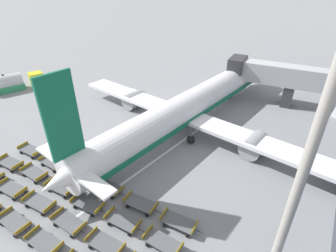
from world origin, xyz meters
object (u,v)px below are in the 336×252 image
Objects in this scene: baggage_dolly_row_mid_b_col_a at (10,163)px; baggage_dolly_row_far_col_e at (141,204)px; baggage_dolly_row_near_col_d at (44,242)px; baggage_dolly_row_mid_a_col_c at (39,203)px; baggage_dolly_row_near_col_c at (14,222)px; baggage_dolly_row_mid_b_col_c at (61,187)px; baggage_dolly_row_far_col_f at (179,222)px; airplane at (188,108)px; baggage_dolly_row_far_col_d at (108,187)px; baggage_dolly_row_far_col_b at (53,163)px; baggage_dolly_row_far_col_c at (78,174)px; baggage_dolly_row_mid_a_col_b at (12,189)px; baggage_dolly_row_mid_b_col_b at (34,173)px; baggage_dolly_row_mid_b_col_d at (88,204)px; baggage_dolly_row_mid_b_col_e at (123,221)px; baggage_dolly_row_mid_a_col_d at (69,223)px; fuel_tanker_primary at (11,83)px; baggage_dolly_row_mid_b_col_f at (163,243)px; baggage_dolly_row_far_col_a at (31,150)px; baggage_dolly_row_mid_a_col_e at (105,244)px.

baggage_dolly_row_mid_b_col_a is 1.00× the size of baggage_dolly_row_far_col_e.
baggage_dolly_row_near_col_d is 0.99× the size of baggage_dolly_row_mid_a_col_c.
baggage_dolly_row_near_col_c is at bearing -86.97° from baggage_dolly_row_mid_a_col_c.
baggage_dolly_row_mid_b_col_c is 12.51m from baggage_dolly_row_far_col_f.
baggage_dolly_row_near_col_d is (-0.20, -23.05, -2.46)m from airplane.
baggage_dolly_row_mid_b_col_a and baggage_dolly_row_mid_b_col_c have the same top height.
baggage_dolly_row_mid_b_col_a is at bearing -165.41° from baggage_dolly_row_far_col_d.
baggage_dolly_row_near_col_d is 10.67m from baggage_dolly_row_far_col_b.
airplane is 11.25× the size of baggage_dolly_row_far_col_f.
baggage_dolly_row_near_col_d is 0.99× the size of baggage_dolly_row_far_col_e.
baggage_dolly_row_near_col_d is 0.99× the size of baggage_dolly_row_far_col_c.
baggage_dolly_row_far_col_d is (-0.12, 7.34, 0.00)m from baggage_dolly_row_near_col_d.
airplane is 23.19m from baggage_dolly_row_near_col_d.
baggage_dolly_row_far_col_d is at bearing 34.10° from baggage_dolly_row_mid_a_col_b.
baggage_dolly_row_mid_a_col_c and baggage_dolly_row_mid_b_col_b have the same top height.
baggage_dolly_row_mid_b_col_e is at bearing 4.20° from baggage_dolly_row_mid_b_col_d.
baggage_dolly_row_mid_a_col_c is at bearing -88.44° from baggage_dolly_row_mid_b_col_c.
baggage_dolly_row_near_col_d and baggage_dolly_row_mid_a_col_c have the same top height.
baggage_dolly_row_near_col_d is 0.99× the size of baggage_dolly_row_mid_b_col_c.
baggage_dolly_row_mid_a_col_d is 4.85m from baggage_dolly_row_mid_b_col_c.
baggage_dolly_row_far_col_e is (12.33, 2.79, 0.00)m from baggage_dolly_row_mid_b_col_b.
baggage_dolly_row_mid_a_col_c is 4.12m from baggage_dolly_row_mid_a_col_d.
baggage_dolly_row_mid_a_col_c is at bearing -87.81° from baggage_dolly_row_far_col_c.
fuel_tanker_primary is 2.58× the size of baggage_dolly_row_mid_b_col_f.
baggage_dolly_row_near_col_d is 2.33m from baggage_dolly_row_mid_a_col_d.
baggage_dolly_row_mid_b_col_e is (8.05, 0.23, 0.00)m from baggage_dolly_row_mid_b_col_c.
baggage_dolly_row_mid_b_col_e and baggage_dolly_row_far_col_f have the same top height.
baggage_dolly_row_mid_a_col_d is 6.36m from baggage_dolly_row_far_col_c.
baggage_dolly_row_mid_b_col_b is at bearing 151.13° from baggage_dolly_row_near_col_d.
baggage_dolly_row_mid_a_col_d is 1.00× the size of baggage_dolly_row_mid_b_col_f.
baggage_dolly_row_near_col_d is at bearing -89.09° from baggage_dolly_row_far_col_d.
baggage_dolly_row_far_col_a and baggage_dolly_row_far_col_f have the same top height.
baggage_dolly_row_mid_b_col_d is at bearing 153.56° from baggage_dolly_row_mid_a_col_e.
fuel_tanker_primary is 37.02m from baggage_dolly_row_mid_a_col_d.
baggage_dolly_row_far_col_d is at bearing -91.16° from airplane.
fuel_tanker_primary is 2.56× the size of baggage_dolly_row_far_col_a.
baggage_dolly_row_mid_a_col_b and baggage_dolly_row_mid_a_col_e have the same top height.
baggage_dolly_row_mid_a_col_d and baggage_dolly_row_far_col_c have the same top height.
baggage_dolly_row_far_col_c is at bearing 171.14° from baggage_dolly_row_mid_b_col_f.
baggage_dolly_row_mid_a_col_e is at bearing -27.92° from baggage_dolly_row_far_col_c.
baggage_dolly_row_far_col_d is at bearing 3.78° from baggage_dolly_row_far_col_b.
baggage_dolly_row_near_col_c and baggage_dolly_row_mid_a_col_c have the same top height.
baggage_dolly_row_far_col_e is (3.78, -15.66, -2.46)m from airplane.
fuel_tanker_primary is 2.54× the size of baggage_dolly_row_mid_b_col_c.
baggage_dolly_row_mid_b_col_c and baggage_dolly_row_far_col_a have the same top height.
baggage_dolly_row_mid_a_col_c is 12.37m from baggage_dolly_row_mid_b_col_f.
baggage_dolly_row_mid_b_col_f is 1.00× the size of baggage_dolly_row_far_col_d.
baggage_dolly_row_mid_b_col_a is at bearing -123.40° from airplane.
baggage_dolly_row_mid_b_col_d is at bearing -1.01° from baggage_dolly_row_mid_b_col_c.
baggage_dolly_row_mid_b_col_d is at bearing 31.18° from baggage_dolly_row_mid_a_col_c.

